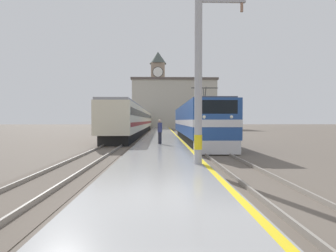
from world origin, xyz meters
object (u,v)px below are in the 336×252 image
catenary_mast (199,76)px  person_on_platform (160,131)px  passenger_train (137,120)px  clock_tower (158,87)px  locomotive_train (196,123)px

catenary_mast → person_on_platform: bearing=100.1°
passenger_train → clock_tower: bearing=85.5°
clock_tower → catenary_mast: bearing=-87.8°
catenary_mast → clock_tower: bearing=92.2°
person_on_platform → locomotive_train: bearing=52.7°
person_on_platform → catenary_mast: bearing=-79.9°
passenger_train → person_on_platform: bearing=-80.0°
locomotive_train → passenger_train: locomotive_train is taller
passenger_train → clock_tower: clock_tower is taller
locomotive_train → catenary_mast: size_ratio=2.53×
locomotive_train → passenger_train: (-7.12, 16.63, 0.24)m
passenger_train → clock_tower: size_ratio=1.91×
passenger_train → catenary_mast: catenary_mast is taller
locomotive_train → passenger_train: size_ratio=0.45×
locomotive_train → clock_tower: 53.63m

